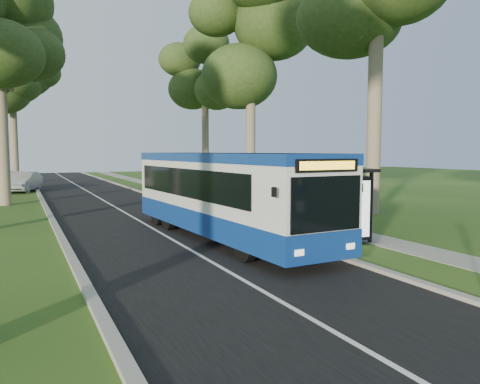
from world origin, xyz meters
The scene contains 14 objects.
ground centered at (0.00, 0.00, 0.00)m, with size 120.00×120.00×0.00m, color #274816.
road centered at (-3.50, 10.00, 0.01)m, with size 7.00×100.00×0.02m, color black.
kerb_east centered at (0.00, 10.00, 0.06)m, with size 0.25×100.00×0.12m, color #9E9B93.
kerb_west centered at (-7.00, 10.00, 0.06)m, with size 0.25×100.00×0.12m, color #9E9B93.
centre_line centered at (-3.50, 10.00, 0.02)m, with size 0.12×100.00×0.01m, color white.
footpath centered at (3.00, 10.00, 0.01)m, with size 1.50×100.00×0.02m, color gray.
bus centered at (-1.77, 3.17, 1.57)m, with size 3.06×11.58×3.04m.
bus_shelter centered at (2.08, 1.16, 1.77)m, with size 1.82×3.04×2.51m.
litter_bin centered at (1.71, 2.09, 0.52)m, with size 0.59×0.59×1.02m.
car_white centered at (-9.09, 28.40, 0.83)m, with size 1.96×4.88×1.66m, color white.
car_silver centered at (-7.96, 27.28, 0.76)m, with size 1.61×4.62×1.52m, color #989A9F.
tree_west_e centered at (-8.50, 38.00, 10.34)m, with size 5.20×5.20×13.95m.
tree_east_c centered at (6.80, 18.00, 10.94)m, with size 5.20×5.20×14.76m.
tree_east_d centered at (8.00, 30.00, 10.86)m, with size 5.20×5.20×14.66m.
Camera 1 is at (-8.28, -11.95, 3.10)m, focal length 35.00 mm.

